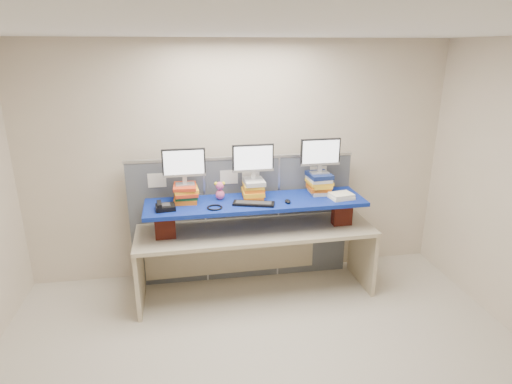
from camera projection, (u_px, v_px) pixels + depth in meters
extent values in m
cube|color=beige|center=(272.00, 229.00, 3.20)|extent=(5.00, 4.00, 2.80)
cube|color=beige|center=(270.00, 380.00, 3.65)|extent=(5.00, 4.00, 0.01)
cube|color=white|center=(275.00, 30.00, 2.75)|extent=(5.00, 4.00, 0.01)
cube|color=#4B5058|center=(168.00, 225.00, 4.94)|extent=(0.85, 0.05, 1.50)
cube|color=#4B5058|center=(242.00, 220.00, 5.07)|extent=(0.85, 0.05, 1.50)
cube|color=#4B5058|center=(313.00, 216.00, 5.20)|extent=(0.85, 0.05, 1.50)
cube|color=silver|center=(242.00, 157.00, 4.83)|extent=(2.60, 0.06, 0.03)
cube|color=white|center=(157.00, 180.00, 4.72)|extent=(0.20, 0.00, 0.16)
cube|color=white|center=(229.00, 177.00, 4.85)|extent=(0.20, 0.00, 0.16)
cube|color=white|center=(251.00, 176.00, 4.88)|extent=(0.20, 0.00, 0.16)
cube|color=white|center=(318.00, 173.00, 5.01)|extent=(0.20, 0.00, 0.16)
cube|color=#BFB091|center=(256.00, 231.00, 4.72)|extent=(2.63, 0.83, 0.04)
cube|color=#BFB091|center=(139.00, 273.00, 4.62)|extent=(0.06, 0.71, 0.75)
cube|color=#BFB091|center=(362.00, 253.00, 5.08)|extent=(0.06, 0.71, 0.75)
cube|color=maroon|center=(165.00, 225.00, 4.45)|extent=(0.21, 0.12, 0.29)
cube|color=maroon|center=(342.00, 212.00, 4.79)|extent=(0.21, 0.12, 0.29)
cube|color=navy|center=(256.00, 203.00, 4.62)|extent=(2.38, 0.65, 0.04)
cube|color=orange|center=(186.00, 199.00, 4.59)|extent=(0.25, 0.30, 0.05)
cube|color=#195E26|center=(187.00, 195.00, 4.57)|extent=(0.24, 0.27, 0.04)
cube|color=red|center=(186.00, 193.00, 4.55)|extent=(0.25, 0.30, 0.03)
cube|color=yellow|center=(186.00, 189.00, 4.55)|extent=(0.27, 0.29, 0.03)
cube|color=red|center=(185.00, 186.00, 4.53)|extent=(0.24, 0.29, 0.03)
cube|color=orange|center=(253.00, 196.00, 4.70)|extent=(0.21, 0.28, 0.04)
cube|color=yellow|center=(253.00, 192.00, 4.70)|extent=(0.24, 0.29, 0.04)
cube|color=orange|center=(254.00, 188.00, 4.69)|extent=(0.22, 0.27, 0.04)
cube|color=yellow|center=(253.00, 185.00, 4.68)|extent=(0.22, 0.28, 0.03)
cube|color=beige|center=(254.00, 182.00, 4.66)|extent=(0.22, 0.28, 0.05)
cube|color=beige|center=(319.00, 191.00, 4.85)|extent=(0.22, 0.27, 0.04)
cube|color=orange|center=(318.00, 188.00, 4.84)|extent=(0.24, 0.28, 0.04)
cube|color=yellow|center=(319.00, 184.00, 4.82)|extent=(0.23, 0.31, 0.03)
cube|color=yellow|center=(319.00, 182.00, 4.80)|extent=(0.27, 0.28, 0.03)
cube|color=beige|center=(319.00, 179.00, 4.79)|extent=(0.24, 0.29, 0.04)
cube|color=navy|center=(319.00, 175.00, 4.78)|extent=(0.26, 0.31, 0.05)
cube|color=#B1B1B6|center=(185.00, 184.00, 4.53)|extent=(0.20, 0.13, 0.01)
cube|color=#B1B1B6|center=(185.00, 180.00, 4.51)|extent=(0.05, 0.04, 0.08)
cube|color=black|center=(184.00, 163.00, 4.45)|extent=(0.45, 0.04, 0.30)
cube|color=white|center=(184.00, 163.00, 4.43)|extent=(0.41, 0.01, 0.26)
cube|color=#B1B1B6|center=(253.00, 179.00, 4.65)|extent=(0.20, 0.13, 0.01)
cube|color=#B1B1B6|center=(253.00, 175.00, 4.64)|extent=(0.05, 0.04, 0.08)
cube|color=black|center=(253.00, 158.00, 4.58)|extent=(0.45, 0.04, 0.30)
cube|color=white|center=(253.00, 158.00, 4.56)|extent=(0.41, 0.01, 0.26)
cube|color=#B1B1B6|center=(319.00, 173.00, 4.78)|extent=(0.20, 0.13, 0.01)
cube|color=#B1B1B6|center=(320.00, 168.00, 4.76)|extent=(0.05, 0.04, 0.08)
cube|color=black|center=(320.00, 152.00, 4.70)|extent=(0.45, 0.04, 0.30)
cube|color=white|center=(321.00, 152.00, 4.68)|extent=(0.41, 0.01, 0.26)
cube|color=black|center=(254.00, 204.00, 4.49)|extent=(0.46, 0.26, 0.02)
cube|color=#2D2D2F|center=(254.00, 202.00, 4.49)|extent=(0.39, 0.20, 0.00)
ellipsoid|color=black|center=(288.00, 201.00, 4.55)|extent=(0.09, 0.12, 0.03)
cube|color=black|center=(165.00, 207.00, 4.35)|extent=(0.22, 0.20, 0.05)
cube|color=#2D2D2F|center=(165.00, 205.00, 4.34)|extent=(0.11, 0.11, 0.01)
cube|color=black|center=(159.00, 204.00, 4.32)|extent=(0.06, 0.18, 0.03)
torus|color=black|center=(215.00, 207.00, 4.39)|extent=(0.17, 0.17, 0.02)
ellipsoid|color=#E3568E|center=(220.00, 195.00, 4.63)|extent=(0.10, 0.09, 0.11)
sphere|color=#E3568E|center=(220.00, 186.00, 4.60)|extent=(0.09, 0.09, 0.09)
sphere|color=yellow|center=(216.00, 184.00, 4.58)|extent=(0.04, 0.04, 0.04)
sphere|color=yellow|center=(223.00, 183.00, 4.60)|extent=(0.04, 0.04, 0.04)
cube|color=white|center=(341.00, 197.00, 4.68)|extent=(0.28, 0.24, 0.03)
cube|color=white|center=(341.00, 195.00, 4.67)|extent=(0.27, 0.23, 0.03)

